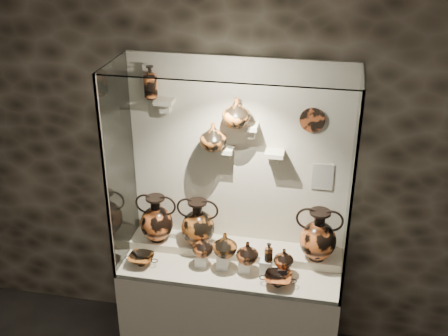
{
  "coord_description": "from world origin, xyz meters",
  "views": [
    {
      "loc": [
        0.65,
        -1.35,
        3.44
      ],
      "look_at": [
        -0.07,
        2.25,
        1.63
      ],
      "focal_mm": 45.0,
      "sensor_mm": 36.0,
      "label": 1
    }
  ],
  "objects_px": {
    "amphora_right": "(318,235)",
    "ovoid_vase_a": "(213,136)",
    "ovoid_vase_b": "(236,112)",
    "jug_a": "(203,246)",
    "kylix_right": "(278,279)",
    "jug_e": "(284,258)",
    "amphora_mid": "(198,223)",
    "lekythos_tall": "(150,81)",
    "lekythos_small": "(269,251)",
    "jug_c": "(247,252)",
    "jug_b": "(225,244)",
    "kylix_left": "(141,259)",
    "amphora_left": "(156,218)"
  },
  "relations": [
    {
      "from": "jug_c",
      "to": "lekythos_tall",
      "type": "xyz_separation_m",
      "value": [
        -0.79,
        0.3,
        1.2
      ]
    },
    {
      "from": "amphora_mid",
      "to": "amphora_right",
      "type": "bearing_deg",
      "value": 23.91
    },
    {
      "from": "jug_a",
      "to": "ovoid_vase_a",
      "type": "relative_size",
      "value": 0.81
    },
    {
      "from": "jug_a",
      "to": "jug_b",
      "type": "height_order",
      "value": "jug_b"
    },
    {
      "from": "jug_a",
      "to": "lekythos_small",
      "type": "bearing_deg",
      "value": -24.59
    },
    {
      "from": "amphora_right",
      "to": "lekythos_tall",
      "type": "bearing_deg",
      "value": -169.06
    },
    {
      "from": "jug_c",
      "to": "kylix_left",
      "type": "height_order",
      "value": "jug_c"
    },
    {
      "from": "jug_b",
      "to": "kylix_right",
      "type": "relative_size",
      "value": 0.74
    },
    {
      "from": "amphora_mid",
      "to": "lekythos_tall",
      "type": "relative_size",
      "value": 1.46
    },
    {
      "from": "amphora_left",
      "to": "kylix_right",
      "type": "relative_size",
      "value": 1.51
    },
    {
      "from": "amphora_right",
      "to": "jug_e",
      "type": "xyz_separation_m",
      "value": [
        -0.24,
        -0.17,
        -0.12
      ]
    },
    {
      "from": "ovoid_vase_a",
      "to": "ovoid_vase_b",
      "type": "height_order",
      "value": "ovoid_vase_b"
    },
    {
      "from": "jug_e",
      "to": "kylix_right",
      "type": "height_order",
      "value": "jug_e"
    },
    {
      "from": "jug_b",
      "to": "ovoid_vase_a",
      "type": "relative_size",
      "value": 0.93
    },
    {
      "from": "amphora_left",
      "to": "amphora_right",
      "type": "height_order",
      "value": "amphora_right"
    },
    {
      "from": "jug_c",
      "to": "jug_a",
      "type": "bearing_deg",
      "value": 171.63
    },
    {
      "from": "jug_c",
      "to": "lekythos_small",
      "type": "height_order",
      "value": "lekythos_small"
    },
    {
      "from": "jug_a",
      "to": "kylix_left",
      "type": "bearing_deg",
      "value": 164.42
    },
    {
      "from": "ovoid_vase_a",
      "to": "ovoid_vase_b",
      "type": "distance_m",
      "value": 0.27
    },
    {
      "from": "lekythos_small",
      "to": "jug_e",
      "type": "bearing_deg",
      "value": -16.92
    },
    {
      "from": "amphora_right",
      "to": "jug_e",
      "type": "bearing_deg",
      "value": -127.99
    },
    {
      "from": "jug_e",
      "to": "amphora_right",
      "type": "bearing_deg",
      "value": 24.42
    },
    {
      "from": "amphora_mid",
      "to": "ovoid_vase_a",
      "type": "distance_m",
      "value": 0.73
    },
    {
      "from": "amphora_right",
      "to": "ovoid_vase_b",
      "type": "height_order",
      "value": "ovoid_vase_b"
    },
    {
      "from": "amphora_left",
      "to": "lekythos_small",
      "type": "bearing_deg",
      "value": -32.28
    },
    {
      "from": "jug_b",
      "to": "lekythos_tall",
      "type": "height_order",
      "value": "lekythos_tall"
    },
    {
      "from": "jug_a",
      "to": "kylix_right",
      "type": "relative_size",
      "value": 0.64
    },
    {
      "from": "lekythos_tall",
      "to": "jug_a",
      "type": "bearing_deg",
      "value": -11.39
    },
    {
      "from": "kylix_left",
      "to": "kylix_right",
      "type": "xyz_separation_m",
      "value": [
        1.07,
        -0.05,
        0.0
      ]
    },
    {
      "from": "amphora_mid",
      "to": "jug_b",
      "type": "xyz_separation_m",
      "value": [
        0.26,
        -0.2,
        -0.04
      ]
    },
    {
      "from": "jug_e",
      "to": "ovoid_vase_b",
      "type": "bearing_deg",
      "value": 138.33
    },
    {
      "from": "lekythos_tall",
      "to": "amphora_mid",
      "type": "bearing_deg",
      "value": 5.93
    },
    {
      "from": "ovoid_vase_b",
      "to": "amphora_right",
      "type": "bearing_deg",
      "value": -17.87
    },
    {
      "from": "amphora_right",
      "to": "lekythos_tall",
      "type": "height_order",
      "value": "lekythos_tall"
    },
    {
      "from": "amphora_right",
      "to": "jug_e",
      "type": "relative_size",
      "value": 2.73
    },
    {
      "from": "amphora_mid",
      "to": "ovoid_vase_a",
      "type": "bearing_deg",
      "value": 51.37
    },
    {
      "from": "jug_c",
      "to": "kylix_left",
      "type": "bearing_deg",
      "value": 177.6
    },
    {
      "from": "jug_a",
      "to": "lekythos_tall",
      "type": "bearing_deg",
      "value": 121.83
    },
    {
      "from": "kylix_left",
      "to": "ovoid_vase_a",
      "type": "relative_size",
      "value": 1.21
    },
    {
      "from": "amphora_right",
      "to": "ovoid_vase_a",
      "type": "xyz_separation_m",
      "value": [
        -0.82,
        0.07,
        0.71
      ]
    },
    {
      "from": "amphora_right",
      "to": "ovoid_vase_b",
      "type": "xyz_separation_m",
      "value": [
        -0.65,
        0.07,
        0.91
      ]
    },
    {
      "from": "jug_a",
      "to": "lekythos_tall",
      "type": "xyz_separation_m",
      "value": [
        -0.44,
        0.29,
        1.19
      ]
    },
    {
      "from": "amphora_mid",
      "to": "lekythos_small",
      "type": "bearing_deg",
      "value": 6.77
    },
    {
      "from": "amphora_mid",
      "to": "lekythos_tall",
      "type": "bearing_deg",
      "value": -171.78
    },
    {
      "from": "lekythos_tall",
      "to": "ovoid_vase_a",
      "type": "distance_m",
      "value": 0.61
    },
    {
      "from": "amphora_right",
      "to": "kylix_left",
      "type": "height_order",
      "value": "amphora_right"
    },
    {
      "from": "amphora_mid",
      "to": "jug_a",
      "type": "height_order",
      "value": "amphora_mid"
    },
    {
      "from": "amphora_left",
      "to": "kylix_right",
      "type": "bearing_deg",
      "value": -37.7
    },
    {
      "from": "amphora_right",
      "to": "lekythos_small",
      "type": "distance_m",
      "value": 0.4
    },
    {
      "from": "jug_b",
      "to": "jug_a",
      "type": "bearing_deg",
      "value": -159.7
    }
  ]
}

